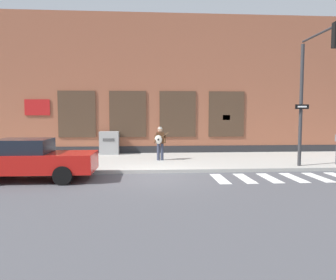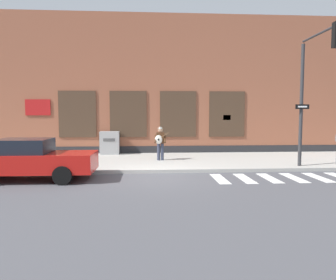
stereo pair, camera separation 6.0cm
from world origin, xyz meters
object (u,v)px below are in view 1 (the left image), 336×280
(traffic_light, at_px, (314,77))
(busker, at_px, (160,141))
(utility_box, at_px, (109,143))
(red_car, at_px, (30,160))

(traffic_light, bearing_deg, busker, 151.57)
(busker, xyz_separation_m, traffic_light, (6.03, -3.26, 2.83))
(busker, distance_m, traffic_light, 7.42)
(busker, height_order, traffic_light, traffic_light)
(traffic_light, height_order, utility_box, traffic_light)
(utility_box, bearing_deg, traffic_light, -33.96)
(red_car, height_order, utility_box, red_car)
(traffic_light, xyz_separation_m, utility_box, (-8.78, 5.92, -3.12))
(red_car, distance_m, busker, 6.28)
(traffic_light, relative_size, utility_box, 4.22)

